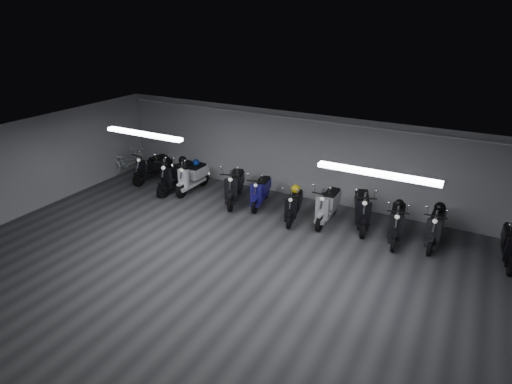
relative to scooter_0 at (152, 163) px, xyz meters
The scene contains 23 objects.
floor 6.62m from the scooter_0, 34.73° to the right, with size 14.00×10.00×0.01m, color #39393B.
ceiling 6.91m from the scooter_0, 34.73° to the right, with size 14.00×10.00×0.01m, color gray.
back_wall 5.60m from the scooter_0, 13.09° to the left, with size 14.00×0.01×2.80m, color #A2A2A4.
left_wall 4.14m from the scooter_0, 113.10° to the right, with size 0.01×10.00×2.80m, color #A2A2A4.
fluor_strip_left 4.19m from the scooter_0, 48.79° to the right, with size 2.40×0.18×0.08m, color white.
fluor_strip_right 9.08m from the scooter_0, 18.10° to the right, with size 2.40×0.18×0.08m, color white.
conduit 5.86m from the scooter_0, 12.23° to the left, with size 0.05×0.05×13.60m, color white.
scooter_0 is the anchor object (origin of this frame).
scooter_1 1.42m from the scooter_0, 12.69° to the right, with size 0.66×1.99×1.48m, color black, non-canonical shape.
scooter_2 1.82m from the scooter_0, ahead, with size 0.61×1.84×1.37m, color silver, non-canonical shape.
scooter_3 3.54m from the scooter_0, ahead, with size 0.66×1.98×1.47m, color black, non-canonical shape.
scooter_4 4.37m from the scooter_0, ahead, with size 0.58×1.73×1.29m, color navy, non-canonical shape.
scooter_5 5.69m from the scooter_0, ahead, with size 0.55×1.65×1.23m, color black, non-canonical shape.
scooter_6 6.59m from the scooter_0, ahead, with size 0.62×1.86×1.39m, color #B0B1B5, non-canonical shape.
scooter_7 7.54m from the scooter_0, ahead, with size 0.64×1.93×1.44m, color black, non-canonical shape.
scooter_8 8.56m from the scooter_0, ahead, with size 0.61×1.84×1.37m, color black, non-canonical shape.
scooter_9 9.49m from the scooter_0, ahead, with size 0.60×1.80×1.34m, color black, non-canonical shape.
bicycle 1.10m from the scooter_0, behind, with size 0.71×2.00×1.30m, color white.
helmet_0 1.48m from the scooter_0, ahead, with size 0.27×0.27×0.27m, color black.
helmet_1 1.85m from the scooter_0, ahead, with size 0.23×0.23×0.23m, color navy.
helmet_2 5.64m from the scooter_0, ahead, with size 0.26×0.26×0.26m, color yellow.
helmet_3 8.53m from the scooter_0, ahead, with size 0.24×0.24×0.24m, color black.
helmet_4 9.51m from the scooter_0, ahead, with size 0.29×0.29×0.29m, color black.
Camera 1 is at (4.56, -6.88, 5.67)m, focal length 29.46 mm.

